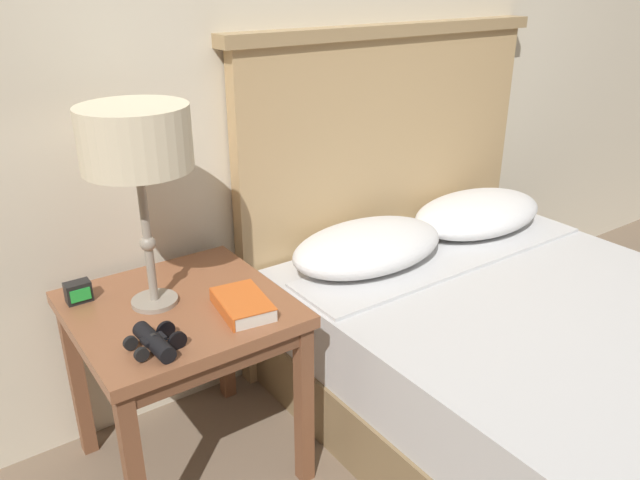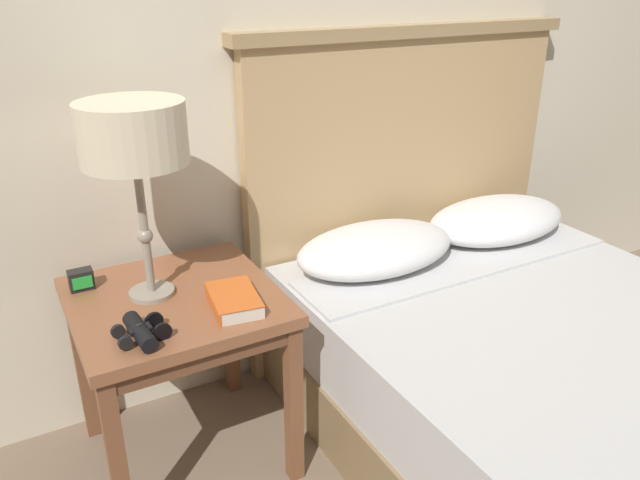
# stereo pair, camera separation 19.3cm
# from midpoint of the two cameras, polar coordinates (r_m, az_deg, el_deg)

# --- Properties ---
(wall_back) EXTENTS (8.00, 0.06, 2.60)m
(wall_back) POSITION_cam_midpoint_polar(r_m,az_deg,el_deg) (2.19, 0.31, 19.55)
(wall_back) COLOR beige
(wall_back) RESTS_ON ground_plane
(nightstand) EXTENTS (0.58, 0.58, 0.58)m
(nightstand) POSITION_cam_midpoint_polar(r_m,az_deg,el_deg) (1.88, -10.15, -7.23)
(nightstand) COLOR brown
(nightstand) RESTS_ON ground_plane
(bed) EXTENTS (1.40, 1.93, 1.27)m
(bed) POSITION_cam_midpoint_polar(r_m,az_deg,el_deg) (2.14, 23.29, -11.62)
(bed) COLOR olive
(bed) RESTS_ON ground_plane
(table_lamp) EXTENTS (0.29, 0.29, 0.56)m
(table_lamp) POSITION_cam_midpoint_polar(r_m,az_deg,el_deg) (1.69, -13.60, 9.00)
(table_lamp) COLOR gray
(table_lamp) RESTS_ON nightstand
(book_on_nightstand) EXTENTS (0.15, 0.22, 0.04)m
(book_on_nightstand) POSITION_cam_midpoint_polar(r_m,az_deg,el_deg) (1.76, -4.83, -5.58)
(book_on_nightstand) COLOR silver
(book_on_nightstand) RESTS_ON nightstand
(binoculars_pair) EXTENTS (0.14, 0.16, 0.05)m
(binoculars_pair) POSITION_cam_midpoint_polar(r_m,az_deg,el_deg) (1.64, -12.85, -8.24)
(binoculars_pair) COLOR black
(binoculars_pair) RESTS_ON nightstand
(alarm_clock) EXTENTS (0.07, 0.05, 0.06)m
(alarm_clock) POSITION_cam_midpoint_polar(r_m,az_deg,el_deg) (1.93, -18.38, -3.54)
(alarm_clock) COLOR black
(alarm_clock) RESTS_ON nightstand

